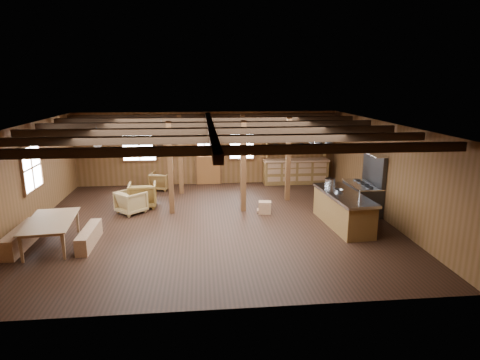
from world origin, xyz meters
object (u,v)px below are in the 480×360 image
object	(u,v)px
armchair_c	(131,202)
kitchen_island	(343,209)
armchair_b	(160,181)
commercial_range	(364,193)
dining_table	(54,233)
armchair_a	(143,195)

from	to	relation	value
armchair_c	kitchen_island	bearing A→B (deg)	-149.77
kitchen_island	armchair_b	bearing A→B (deg)	136.53
armchair_b	armchair_c	size ratio (longest dim) A/B	0.92
commercial_range	armchair_c	distance (m)	7.11
dining_table	armchair_a	distance (m)	3.45
armchair_a	armchair_c	size ratio (longest dim) A/B	1.14
kitchen_island	armchair_a	world-z (taller)	kitchen_island
armchair_b	armchair_c	distance (m)	2.73
armchair_a	armchair_c	xyz separation A→B (m)	(-0.27, -0.58, -0.05)
commercial_range	armchair_b	distance (m)	7.23
kitchen_island	dining_table	size ratio (longest dim) A/B	1.34
armchair_a	armchair_c	world-z (taller)	armchair_a
kitchen_island	armchair_a	distance (m)	6.20
armchair_a	armchair_b	distance (m)	2.11
kitchen_island	commercial_range	xyz separation A→B (m)	(1.05, 1.12, 0.14)
commercial_range	dining_table	size ratio (longest dim) A/B	0.98
commercial_range	armchair_a	size ratio (longest dim) A/B	2.15
commercial_range	armchair_a	bearing A→B (deg)	170.21
dining_table	armchair_b	distance (m)	5.48
commercial_range	armchair_b	size ratio (longest dim) A/B	2.66
kitchen_island	armchair_c	world-z (taller)	kitchen_island
commercial_range	armchair_b	world-z (taller)	commercial_range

